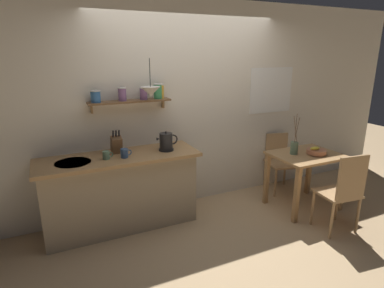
# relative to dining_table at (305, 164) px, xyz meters

# --- Properties ---
(ground_plane) EXTENTS (14.00, 14.00, 0.00)m
(ground_plane) POSITION_rel_dining_table_xyz_m (-1.35, 0.21, -0.62)
(ground_plane) COLOR tan
(back_wall) EXTENTS (6.80, 0.11, 2.70)m
(back_wall) POSITION_rel_dining_table_xyz_m (-1.14, 0.86, 0.73)
(back_wall) COLOR silver
(back_wall) RESTS_ON ground_plane
(kitchen_counter) EXTENTS (1.83, 0.63, 0.91)m
(kitchen_counter) POSITION_rel_dining_table_xyz_m (-2.35, 0.53, -0.16)
(kitchen_counter) COLOR tan
(kitchen_counter) RESTS_ON ground_plane
(wall_shelf) EXTENTS (0.97, 0.20, 0.31)m
(wall_shelf) POSITION_rel_dining_table_xyz_m (-2.09, 0.71, 0.93)
(wall_shelf) COLOR brown
(dining_table) EXTENTS (0.87, 0.69, 0.76)m
(dining_table) POSITION_rel_dining_table_xyz_m (0.00, 0.00, 0.00)
(dining_table) COLOR tan
(dining_table) RESTS_ON ground_plane
(dining_chair_near) EXTENTS (0.47, 0.43, 0.98)m
(dining_chair_near) POSITION_rel_dining_table_xyz_m (-0.08, -0.68, -0.08)
(dining_chair_near) COLOR tan
(dining_chair_near) RESTS_ON ground_plane
(dining_chair_far) EXTENTS (0.49, 0.52, 0.85)m
(dining_chair_far) POSITION_rel_dining_table_xyz_m (0.09, 0.62, -0.14)
(dining_chair_far) COLOR tan
(dining_chair_far) RESTS_ON ground_plane
(fruit_bowl) EXTENTS (0.25, 0.25, 0.11)m
(fruit_bowl) POSITION_rel_dining_table_xyz_m (0.10, -0.07, 0.18)
(fruit_bowl) COLOR #BC704C
(fruit_bowl) RESTS_ON dining_table
(twig_vase) EXTENTS (0.10, 0.10, 0.54)m
(twig_vase) POSITION_rel_dining_table_xyz_m (-0.15, 0.07, 0.23)
(twig_vase) COLOR #567056
(twig_vase) RESTS_ON dining_table
(electric_kettle) EXTENTS (0.27, 0.18, 0.24)m
(electric_kettle) POSITION_rel_dining_table_xyz_m (-1.78, 0.48, 0.39)
(electric_kettle) COLOR black
(electric_kettle) RESTS_ON kitchen_counter
(knife_block) EXTENTS (0.12, 0.15, 0.28)m
(knife_block) POSITION_rel_dining_table_xyz_m (-2.35, 0.61, 0.40)
(knife_block) COLOR brown
(knife_block) RESTS_ON kitchen_counter
(coffee_mug_by_sink) EXTENTS (0.12, 0.08, 0.09)m
(coffee_mug_by_sink) POSITION_rel_dining_table_xyz_m (-2.49, 0.45, 0.33)
(coffee_mug_by_sink) COLOR slate
(coffee_mug_by_sink) RESTS_ON kitchen_counter
(coffee_mug_spare) EXTENTS (0.13, 0.08, 0.10)m
(coffee_mug_spare) POSITION_rel_dining_table_xyz_m (-2.30, 0.42, 0.34)
(coffee_mug_spare) COLOR #3D5B89
(coffee_mug_spare) RESTS_ON kitchen_counter
(pendant_lamp) EXTENTS (0.22, 0.22, 0.41)m
(pendant_lamp) POSITION_rel_dining_table_xyz_m (-1.95, 0.47, 1.00)
(pendant_lamp) COLOR black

